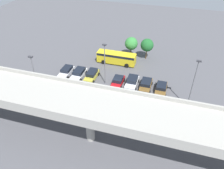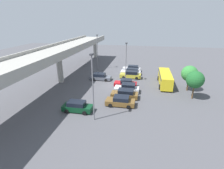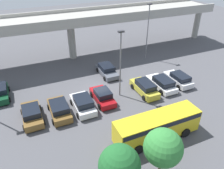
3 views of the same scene
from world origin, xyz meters
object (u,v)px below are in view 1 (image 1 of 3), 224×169
at_px(lamp_post_mid_lot, 35,77).
at_px(tree_front_left, 147,45).
at_px(parked_car_1, 161,88).
at_px(lamp_post_near_aisle, 194,82).
at_px(parked_car_0, 176,113).
at_px(tree_front_centre, 131,44).
at_px(parked_car_7, 79,74).
at_px(shuttle_bus, 116,57).
at_px(parked_car_6, 92,75).
at_px(parked_car_4, 118,81).
at_px(lamp_post_by_overpass, 105,62).
at_px(parked_car_5, 91,98).
at_px(parked_car_8, 66,72).
at_px(parked_car_3, 132,82).
at_px(parked_car_2, 146,85).

height_order(lamp_post_mid_lot, tree_front_left, lamp_post_mid_lot).
distance_m(parked_car_1, lamp_post_near_aisle, 7.17).
bearing_deg(parked_car_0, lamp_post_mid_lot, 97.65).
bearing_deg(tree_front_centre, parked_car_7, 54.09).
bearing_deg(shuttle_bus, lamp_post_mid_lot, -118.24).
relative_size(parked_car_6, tree_front_left, 0.97).
bearing_deg(lamp_post_mid_lot, parked_car_4, -142.27).
xyz_separation_m(lamp_post_by_overpass, tree_front_centre, (-2.32, -12.03, -1.51)).
xyz_separation_m(parked_car_1, parked_car_5, (11.35, 6.23, -0.03)).
bearing_deg(parked_car_7, tree_front_centre, 144.09).
distance_m(shuttle_bus, lamp_post_mid_lot, 19.22).
xyz_separation_m(lamp_post_near_aisle, tree_front_centre, (13.19, -14.41, -1.83)).
relative_size(parked_car_4, tree_front_left, 0.91).
bearing_deg(parked_car_1, parked_car_8, -90.51).
height_order(shuttle_bus, lamp_post_mid_lot, lamp_post_mid_lot).
bearing_deg(parked_car_1, tree_front_left, -157.64).
bearing_deg(tree_front_centre, parked_car_6, 64.08).
xyz_separation_m(parked_car_4, parked_car_6, (5.58, -0.50, 0.08)).
bearing_deg(parked_car_1, parked_car_5, -61.22).
xyz_separation_m(parked_car_1, parked_car_7, (16.58, -0.21, 0.01)).
bearing_deg(parked_car_4, tree_front_centre, -179.26).
distance_m(parked_car_6, lamp_post_by_overpass, 5.20).
relative_size(parked_car_0, lamp_post_near_aisle, 0.49).
height_order(lamp_post_near_aisle, lamp_post_mid_lot, lamp_post_mid_lot).
relative_size(parked_car_3, tree_front_centre, 0.93).
xyz_separation_m(parked_car_1, tree_front_centre, (8.39, -11.53, 2.64)).
xyz_separation_m(parked_car_0, lamp_post_near_aisle, (-1.75, -3.07, 4.44)).
distance_m(parked_car_6, lamp_post_near_aisle, 19.40).
distance_m(parked_car_1, parked_car_4, 8.24).
xyz_separation_m(parked_car_0, parked_car_2, (5.93, -6.28, -0.01)).
bearing_deg(lamp_post_near_aisle, shuttle_bus, -34.00).
xyz_separation_m(parked_car_2, parked_car_3, (2.69, -0.12, 0.04)).
height_order(parked_car_0, parked_car_3, parked_car_3).
xyz_separation_m(parked_car_6, lamp_post_by_overpass, (-3.11, 0.85, 4.08)).
distance_m(parked_car_2, parked_car_4, 5.37).
xyz_separation_m(parked_car_6, tree_front_left, (-9.02, -11.31, 2.62)).
height_order(parked_car_5, lamp_post_near_aisle, lamp_post_near_aisle).
height_order(parked_car_3, tree_front_centre, tree_front_centre).
bearing_deg(parked_car_5, parked_car_4, -27.11).
xyz_separation_m(parked_car_8, tree_front_centre, (-10.95, -11.35, 2.63)).
bearing_deg(shuttle_bus, tree_front_left, 34.18).
xyz_separation_m(parked_car_8, lamp_post_mid_lot, (0.34, 9.18, 4.48)).
height_order(parked_car_3, parked_car_7, parked_car_3).
relative_size(parked_car_5, parked_car_6, 0.98).
height_order(parked_car_8, lamp_post_near_aisle, lamp_post_near_aisle).
bearing_deg(lamp_post_by_overpass, parked_car_0, 158.37).
xyz_separation_m(parked_car_3, parked_car_4, (2.66, 0.60, -0.06)).
bearing_deg(parked_car_1, lamp_post_by_overpass, -87.32).
distance_m(parked_car_7, lamp_post_near_aisle, 22.06).
relative_size(tree_front_left, tree_front_centre, 1.01).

